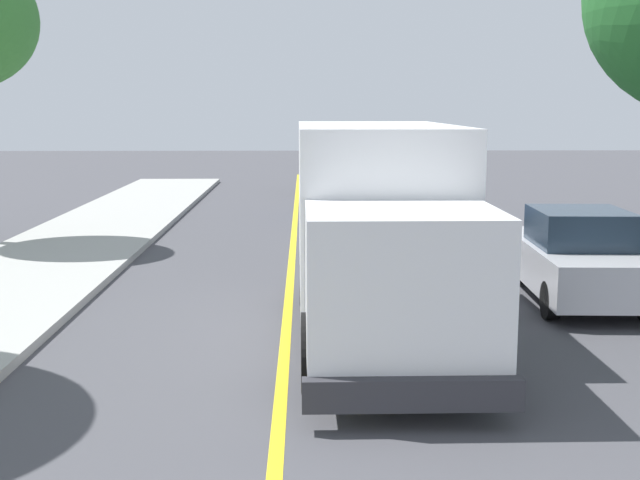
{
  "coord_description": "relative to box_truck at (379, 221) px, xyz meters",
  "views": [
    {
      "loc": [
        0.3,
        -3.96,
        3.51
      ],
      "look_at": [
        0.54,
        8.94,
        1.4
      ],
      "focal_mm": 46.55,
      "sensor_mm": 36.0,
      "label": 1
    }
  ],
  "objects": [
    {
      "name": "parked_car_mid",
      "position": [
        0.59,
        13.9,
        -0.97
      ],
      "size": [
        1.92,
        4.45,
        1.67
      ],
      "color": "#2D4793",
      "rests_on": "ground"
    },
    {
      "name": "box_truck",
      "position": [
        0.0,
        0.0,
        0.0
      ],
      "size": [
        2.47,
        7.2,
        3.2
      ],
      "color": "white",
      "rests_on": "ground"
    },
    {
      "name": "centre_line_yellow",
      "position": [
        -1.42,
        1.57,
        -1.76
      ],
      "size": [
        0.16,
        56.0,
        0.01
      ],
      "primitive_type": "cube",
      "color": "gold",
      "rests_on": "ground"
    },
    {
      "name": "parked_car_near",
      "position": [
        0.8,
        6.83,
        -0.97
      ],
      "size": [
        1.87,
        4.43,
        1.67
      ],
      "color": "#B7B7BC",
      "rests_on": "ground"
    },
    {
      "name": "parked_car_far",
      "position": [
        0.59,
        20.76,
        -0.97
      ],
      "size": [
        1.85,
        4.42,
        1.67
      ],
      "color": "black",
      "rests_on": "ground"
    },
    {
      "name": "parked_van_across",
      "position": [
        3.78,
        2.21,
        -0.97
      ],
      "size": [
        1.97,
        4.47,
        1.67
      ],
      "color": "#B7B7BC",
      "rests_on": "ground"
    }
  ]
}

